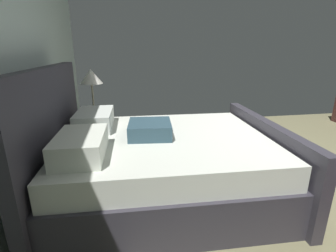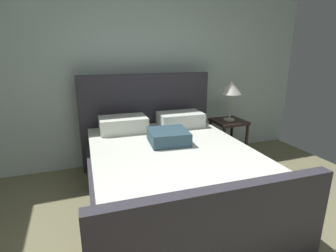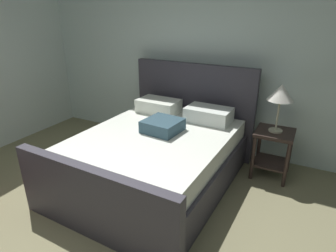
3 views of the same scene
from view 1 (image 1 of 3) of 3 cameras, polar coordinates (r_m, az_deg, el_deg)
ground_plane at (r=3.26m, az=28.15°, el=-10.94°), size 5.12×5.59×0.02m
wall_back at (r=2.40m, az=-33.97°, el=13.75°), size 5.24×0.12×2.78m
bed at (r=2.48m, az=-2.05°, el=-8.18°), size 1.84×2.24×1.28m
nightstand_right at (r=3.59m, az=-16.42°, el=0.19°), size 0.44×0.44×0.60m
table_lamp_right at (r=3.46m, az=-17.36°, el=10.61°), size 0.30×0.30×0.57m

